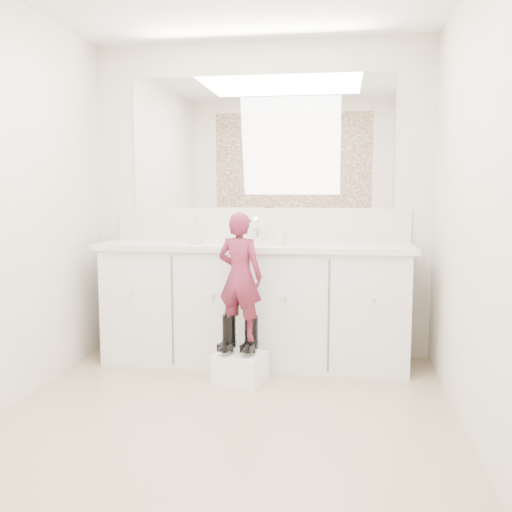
# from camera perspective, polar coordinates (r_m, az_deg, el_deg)

# --- Properties ---
(floor) EXTENTS (3.00, 3.00, 0.00)m
(floor) POSITION_cam_1_polar(r_m,az_deg,el_deg) (3.22, -3.53, -16.84)
(floor) COLOR #8C785B
(floor) RESTS_ON ground
(wall_back) EXTENTS (2.60, 0.00, 2.60)m
(wall_back) POSITION_cam_1_polar(r_m,az_deg,el_deg) (4.43, 0.43, 5.60)
(wall_back) COLOR beige
(wall_back) RESTS_ON floor
(wall_front) EXTENTS (2.60, 0.00, 2.60)m
(wall_front) POSITION_cam_1_polar(r_m,az_deg,el_deg) (1.52, -15.76, 3.27)
(wall_front) COLOR beige
(wall_front) RESTS_ON floor
(wall_right) EXTENTS (0.00, 3.00, 3.00)m
(wall_right) POSITION_cam_1_polar(r_m,az_deg,el_deg) (2.96, 21.77, 4.59)
(wall_right) COLOR beige
(wall_right) RESTS_ON floor
(vanity_cabinet) EXTENTS (2.20, 0.55, 0.85)m
(vanity_cabinet) POSITION_cam_1_polar(r_m,az_deg,el_deg) (4.24, -0.11, -4.99)
(vanity_cabinet) COLOR silver
(vanity_cabinet) RESTS_ON floor
(countertop) EXTENTS (2.28, 0.58, 0.04)m
(countertop) POSITION_cam_1_polar(r_m,az_deg,el_deg) (4.16, -0.14, 0.98)
(countertop) COLOR beige
(countertop) RESTS_ON vanity_cabinet
(backsplash) EXTENTS (2.28, 0.03, 0.25)m
(backsplash) POSITION_cam_1_polar(r_m,az_deg,el_deg) (4.42, 0.40, 3.20)
(backsplash) COLOR beige
(backsplash) RESTS_ON countertop
(mirror) EXTENTS (2.00, 0.02, 1.00)m
(mirror) POSITION_cam_1_polar(r_m,az_deg,el_deg) (4.43, 0.41, 11.29)
(mirror) COLOR white
(mirror) RESTS_ON wall_back
(dot_panel) EXTENTS (2.00, 0.01, 1.20)m
(dot_panel) POSITION_cam_1_polar(r_m,az_deg,el_deg) (1.57, -16.15, 19.90)
(dot_panel) COLOR #472819
(dot_panel) RESTS_ON wall_front
(faucet) EXTENTS (0.08, 0.08, 0.10)m
(faucet) POSITION_cam_1_polar(r_m,az_deg,el_deg) (4.32, 0.19, 2.12)
(faucet) COLOR silver
(faucet) RESTS_ON countertop
(cup) EXTENTS (0.14, 0.14, 0.10)m
(cup) POSITION_cam_1_polar(r_m,az_deg,el_deg) (4.10, 2.44, 1.90)
(cup) COLOR beige
(cup) RESTS_ON countertop
(soap_bottle) EXTENTS (0.11, 0.11, 0.19)m
(soap_bottle) POSITION_cam_1_polar(r_m,az_deg,el_deg) (4.20, -6.00, 2.54)
(soap_bottle) COLOR beige
(soap_bottle) RESTS_ON countertop
(step_stool) EXTENTS (0.37, 0.33, 0.20)m
(step_stool) POSITION_cam_1_polar(r_m,az_deg,el_deg) (3.88, -1.59, -11.11)
(step_stool) COLOR white
(step_stool) RESTS_ON floor
(boot_left) EXTENTS (0.14, 0.19, 0.26)m
(boot_left) POSITION_cam_1_polar(r_m,az_deg,el_deg) (3.83, -2.71, -7.79)
(boot_left) COLOR black
(boot_left) RESTS_ON step_stool
(boot_right) EXTENTS (0.14, 0.19, 0.26)m
(boot_right) POSITION_cam_1_polar(r_m,az_deg,el_deg) (3.80, -0.48, -7.88)
(boot_right) COLOR black
(boot_right) RESTS_ON step_stool
(toddler) EXTENTS (0.35, 0.27, 0.84)m
(toddler) POSITION_cam_1_polar(r_m,az_deg,el_deg) (3.74, -1.62, -2.03)
(toddler) COLOR #9C304D
(toddler) RESTS_ON step_stool
(toothbrush) EXTENTS (0.13, 0.05, 0.06)m
(toothbrush) POSITION_cam_1_polar(r_m,az_deg,el_deg) (3.71, -0.56, -0.06)
(toothbrush) COLOR #DE5699
(toothbrush) RESTS_ON toddler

